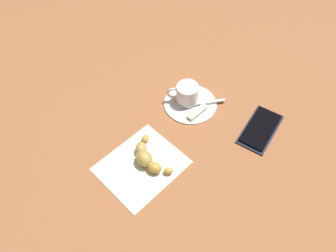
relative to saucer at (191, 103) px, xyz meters
name	(u,v)px	position (x,y,z in m)	size (l,w,h in m)	color
ground_plane	(165,132)	(0.12, 0.00, 0.00)	(1.80, 1.80, 0.00)	#9D5F39
saucer	(191,103)	(0.00, 0.00, 0.00)	(0.15, 0.15, 0.01)	white
espresso_cup	(187,93)	(0.00, -0.02, 0.03)	(0.07, 0.08, 0.05)	white
teaspoon	(194,104)	(0.00, 0.01, 0.01)	(0.11, 0.10, 0.01)	silver
sugar_packet	(197,112)	(0.02, 0.03, 0.01)	(0.07, 0.02, 0.01)	beige
napkin	(142,165)	(0.23, 0.01, 0.00)	(0.19, 0.16, 0.00)	silver
croissant	(147,158)	(0.22, 0.02, 0.02)	(0.09, 0.12, 0.04)	gold
cell_phone	(261,129)	(-0.03, 0.20, 0.00)	(0.15, 0.08, 0.01)	#192234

